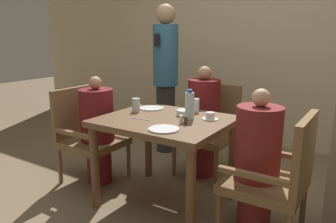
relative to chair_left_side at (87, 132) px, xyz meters
name	(u,v)px	position (x,y,z in m)	size (l,w,h in m)	color
ground_plane	(165,202)	(0.93, 0.00, -0.49)	(16.00, 16.00, 0.00)	#7A664C
wall_back	(253,37)	(0.93, 2.07, 0.91)	(8.00, 0.06, 2.80)	beige
dining_table	(165,132)	(0.93, 0.00, 0.16)	(1.03, 0.87, 0.76)	brown
chair_left_side	(87,132)	(0.00, 0.00, 0.00)	(0.54, 0.54, 0.92)	brown
diner_in_left_chair	(98,129)	(0.15, 0.00, 0.05)	(0.32, 0.32, 1.05)	maroon
chair_far_side	(210,126)	(0.93, 0.85, 0.00)	(0.54, 0.54, 0.92)	brown
diner_in_far_chair	(203,121)	(0.93, 0.70, 0.09)	(0.32, 0.32, 1.13)	maroon
chair_right_side	(277,175)	(1.86, 0.00, 0.00)	(0.54, 0.54, 0.92)	brown
diner_in_right_chair	(257,162)	(1.71, 0.00, 0.06)	(0.32, 0.32, 1.07)	maroon
standing_host	(166,75)	(0.20, 1.11, 0.47)	(0.30, 0.34, 1.77)	#2D2D33
plate_main_left	(164,129)	(1.10, -0.28, 0.28)	(0.22, 0.22, 0.01)	white
plate_main_right	(152,108)	(0.63, 0.23, 0.28)	(0.22, 0.22, 0.01)	white
teacup_with_saucer	(210,117)	(1.25, 0.17, 0.29)	(0.14, 0.14, 0.06)	white
bowl_small	(184,113)	(1.01, 0.17, 0.30)	(0.13, 0.13, 0.05)	white
water_bottle	(190,105)	(1.10, 0.09, 0.38)	(0.07, 0.07, 0.24)	silver
glass_tall_near	(136,105)	(0.57, 0.07, 0.33)	(0.07, 0.07, 0.12)	silver
glass_tall_mid	(195,105)	(1.03, 0.34, 0.33)	(0.07, 0.07, 0.12)	silver
salt_shaker	(181,119)	(1.12, -0.07, 0.30)	(0.03, 0.03, 0.07)	white
pepper_shaker	(186,120)	(1.16, -0.07, 0.30)	(0.03, 0.03, 0.06)	#4C3D2D
fork_beside_plate	(143,119)	(0.80, -0.13, 0.27)	(0.18, 0.03, 0.00)	silver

